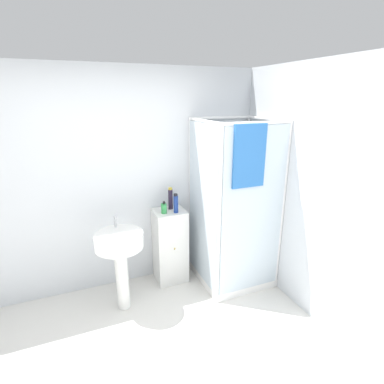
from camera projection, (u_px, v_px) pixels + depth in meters
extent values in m
cube|color=silver|center=(117.00, 183.00, 3.36)|extent=(6.40, 0.06, 2.50)
cube|color=silver|center=(358.00, 214.00, 2.47)|extent=(0.06, 6.40, 2.50)
cube|color=white|center=(231.00, 273.00, 3.79)|extent=(0.82, 0.82, 0.09)
cylinder|color=white|center=(245.00, 191.00, 3.99)|extent=(0.04, 0.04, 1.95)
cylinder|color=white|center=(191.00, 198.00, 3.71)|extent=(0.04, 0.04, 1.95)
cylinder|color=white|center=(282.00, 210.00, 3.31)|extent=(0.04, 0.04, 1.95)
cylinder|color=white|center=(219.00, 221.00, 3.03)|extent=(0.04, 0.04, 1.95)
cylinder|color=white|center=(258.00, 123.00, 2.87)|extent=(0.78, 0.04, 0.04)
cylinder|color=white|center=(221.00, 118.00, 3.56)|extent=(0.78, 0.04, 0.04)
cylinder|color=white|center=(204.00, 121.00, 3.08)|extent=(0.04, 0.78, 0.04)
cylinder|color=white|center=(268.00, 119.00, 3.36)|extent=(0.04, 0.78, 0.04)
cube|color=silver|center=(253.00, 213.00, 3.15)|extent=(0.74, 0.01, 1.83)
cube|color=silver|center=(202.00, 206.00, 3.36)|extent=(0.01, 0.74, 1.83)
cylinder|color=#B7BABF|center=(234.00, 205.00, 3.92)|extent=(0.02, 0.02, 1.46)
cylinder|color=#B7BABF|center=(239.00, 148.00, 3.64)|extent=(0.07, 0.07, 0.04)
cube|color=#2D6BB7|center=(249.00, 156.00, 2.90)|extent=(0.35, 0.03, 0.62)
cube|color=silver|center=(170.00, 246.00, 3.62)|extent=(0.37, 0.33, 0.91)
sphere|color=gold|center=(175.00, 249.00, 3.45)|extent=(0.02, 0.02, 0.02)
cylinder|color=white|center=(122.00, 278.00, 3.14)|extent=(0.13, 0.13, 0.72)
cylinder|color=white|center=(119.00, 240.00, 3.01)|extent=(0.49, 0.49, 0.15)
cylinder|color=#B7BABF|center=(115.00, 221.00, 3.12)|extent=(0.02, 0.02, 0.13)
cube|color=#B7BABF|center=(115.00, 218.00, 3.07)|extent=(0.02, 0.07, 0.02)
cylinder|color=green|center=(164.00, 208.00, 3.39)|extent=(0.07, 0.07, 0.11)
cylinder|color=black|center=(164.00, 203.00, 3.37)|extent=(0.02, 0.02, 0.02)
cube|color=black|center=(164.00, 202.00, 3.35)|extent=(0.02, 0.04, 0.01)
cylinder|color=#281E33|center=(170.00, 199.00, 3.50)|extent=(0.05, 0.05, 0.24)
cylinder|color=gold|center=(170.00, 189.00, 3.46)|extent=(0.04, 0.04, 0.02)
cylinder|color=navy|center=(176.00, 204.00, 3.40)|extent=(0.05, 0.05, 0.20)
cylinder|color=black|center=(176.00, 195.00, 3.36)|extent=(0.05, 0.05, 0.02)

